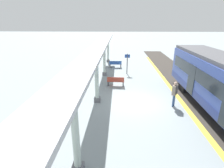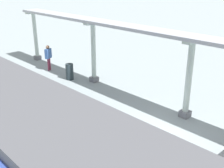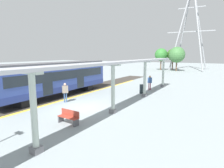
# 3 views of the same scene
# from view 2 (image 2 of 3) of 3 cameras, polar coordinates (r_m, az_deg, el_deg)

# --- Properties ---
(ground_plane) EXTENTS (176.00, 176.00, 0.00)m
(ground_plane) POSITION_cam_2_polar(r_m,az_deg,el_deg) (11.36, 6.67, -11.44)
(ground_plane) COLOR gray
(canopy_pillar_third) EXTENTS (1.10, 0.44, 3.61)m
(canopy_pillar_third) POSITION_cam_2_polar(r_m,az_deg,el_deg) (12.73, 15.33, 0.87)
(canopy_pillar_third) COLOR slate
(canopy_pillar_third) RESTS_ON ground
(canopy_pillar_fourth) EXTENTS (1.10, 0.44, 3.61)m
(canopy_pillar_fourth) POSITION_cam_2_polar(r_m,az_deg,el_deg) (16.68, -3.78, 6.42)
(canopy_pillar_fourth) COLOR slate
(canopy_pillar_fourth) RESTS_ON ground
(canopy_pillar_fifth) EXTENTS (1.10, 0.44, 3.61)m
(canopy_pillar_fifth) POSITION_cam_2_polar(r_m,az_deg,el_deg) (22.05, -15.33, 9.41)
(canopy_pillar_fifth) COLOR slate
(canopy_pillar_fifth) RESTS_ON ground
(canopy_beam) EXTENTS (1.20, 27.25, 0.16)m
(canopy_beam) POSITION_cam_2_polar(r_m,az_deg,el_deg) (12.15, 16.86, 8.91)
(canopy_beam) COLOR #A8AAB2
(canopy_beam) RESTS_ON canopy_pillar_nearest
(trash_bin) EXTENTS (0.48, 0.48, 1.00)m
(trash_bin) POSITION_cam_2_polar(r_m,az_deg,el_deg) (17.60, -8.63, 2.49)
(trash_bin) COLOR #222D31
(trash_bin) RESTS_ON ground
(passenger_waiting_near_edge) EXTENTS (0.48, 0.54, 1.75)m
(passenger_waiting_near_edge) POSITION_cam_2_polar(r_m,az_deg,el_deg) (9.68, -4.77, -10.04)
(passenger_waiting_near_edge) COLOR #375480
(passenger_waiting_near_edge) RESTS_ON ground
(passenger_by_the_benches) EXTENTS (0.55, 0.41, 1.74)m
(passenger_by_the_benches) POSITION_cam_2_polar(r_m,az_deg,el_deg) (19.40, -12.84, 5.80)
(passenger_by_the_benches) COLOR brown
(passenger_by_the_benches) RESTS_ON ground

